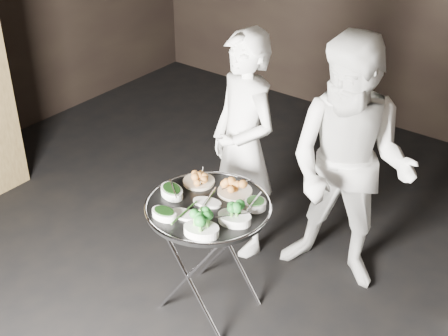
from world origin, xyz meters
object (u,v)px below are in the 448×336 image
Objects in this scene: serving_tray at (208,206)px; waiter_right at (350,168)px; waiter_left at (244,146)px; tray_stand at (209,253)px.

serving_tray is 0.44× the size of waiter_right.
tray_stand is at bearing -50.68° from waiter_left.
waiter_right is at bearing 56.79° from serving_tray.
waiter_right is (0.72, 0.10, 0.05)m from waiter_left.
waiter_left reaches higher than tray_stand.
waiter_left is at bearing 108.93° from tray_stand.
serving_tray is at bearing -50.68° from waiter_left.
waiter_right is (0.50, 0.76, 0.42)m from tray_stand.
waiter_right reaches higher than tray_stand.
waiter_right reaches higher than serving_tray.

